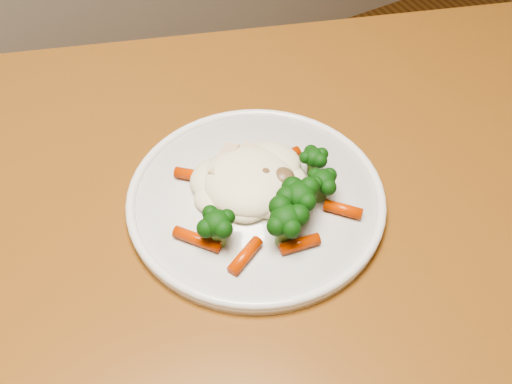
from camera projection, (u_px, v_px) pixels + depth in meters
The scene contains 3 objects.
dining_table at pixel (356, 298), 0.72m from camera, with size 1.31×1.08×0.75m.
plate at pixel (256, 201), 0.66m from camera, with size 0.26×0.26×0.01m, color white.
meal at pixel (263, 188), 0.64m from camera, with size 0.18×0.16×0.04m.
Camera 1 is at (-0.27, -0.01, 1.26)m, focal length 45.00 mm.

